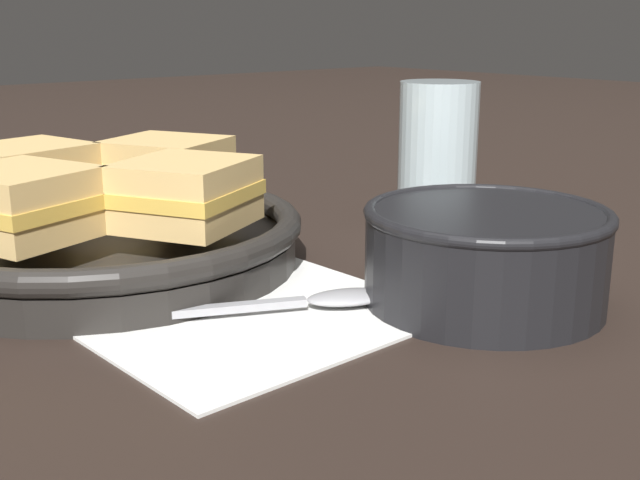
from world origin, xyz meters
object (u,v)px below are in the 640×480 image
soup_bowl (486,250)px  sandwich_far_left (20,203)px  sandwich_near_right (27,174)px  drinking_glass (437,155)px  skillet (105,240)px  sandwich_far_right (186,193)px  sandwich_near_left (167,167)px  spoon (312,301)px

soup_bowl → sandwich_far_left: size_ratio=1.46×
sandwich_near_right → drinking_glass: 0.35m
skillet → sandwich_far_right: 0.09m
skillet → sandwich_near_left: 0.09m
skillet → sandwich_far_right: bearing=-68.9°
skillet → sandwich_far_left: sandwich_far_left is taller
soup_bowl → drinking_glass: bearing=50.2°
skillet → drinking_glass: drinking_glass is taller
sandwich_far_right → sandwich_far_left: bearing=156.8°
soup_bowl → sandwich_far_right: bearing=126.8°
drinking_glass → sandwich_near_right: bearing=155.5°
sandwich_far_left → sandwich_near_right: bearing=66.8°
soup_bowl → drinking_glass: (0.14, 0.16, 0.03)m
spoon → skillet: bearing=133.0°
sandwich_near_left → sandwich_near_right: size_ratio=1.11×
drinking_glass → spoon: bearing=-156.3°
sandwich_near_left → drinking_glass: drinking_glass is taller
spoon → sandwich_far_left: (-0.13, 0.15, 0.06)m
sandwich_far_right → sandwich_near_left: bearing=66.8°
sandwich_far_right → drinking_glass: 0.26m
skillet → sandwich_far_right: size_ratio=3.62×
soup_bowl → sandwich_near_left: bearing=106.9°
sandwich_near_left → sandwich_far_left: bearing=-158.2°
spoon → sandwich_near_right: sandwich_near_right is taller
soup_bowl → spoon: soup_bowl is taller
sandwich_far_right → drinking_glass: drinking_glass is taller
soup_bowl → skillet: (-0.15, 0.24, -0.02)m
sandwich_near_left → sandwich_near_right: 0.11m
sandwich_far_right → spoon: bearing=-75.2°
soup_bowl → sandwich_near_right: bearing=120.4°
skillet → sandwich_near_right: (-0.03, 0.07, 0.04)m
soup_bowl → sandwich_near_left: size_ratio=1.39×
sandwich_far_right → sandwich_near_right: bearing=111.8°
spoon → sandwich_far_left: bearing=156.4°
sandwich_near_left → sandwich_far_left: size_ratio=1.05×
sandwich_far_left → skillet: bearing=23.2°
sandwich_near_right → drinking_glass: (0.31, -0.14, -0.00)m
soup_bowl → spoon: (-0.10, 0.06, -0.03)m
skillet → sandwich_far_left: bearing=-156.8°
sandwich_far_right → drinking_glass: bearing=-0.4°
skillet → sandwich_far_left: 0.09m
soup_bowl → skillet: 0.28m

